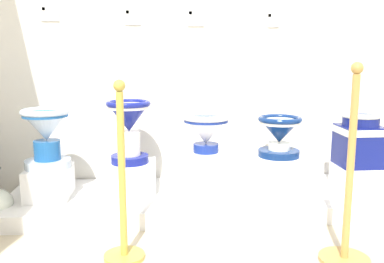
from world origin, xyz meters
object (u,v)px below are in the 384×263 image
antique_toilet_central_ornate (129,123)px  stanchion_post_near_right (348,208)px  info_placard_fourth (273,20)px  antique_toilet_tall_cobalt (279,133)px  info_placard_third (196,18)px  antique_toilet_pale_glazed (46,132)px  plinth_block_central_ornate (130,176)px  antique_toilet_rightmost (206,132)px  info_placard_first (50,13)px  info_placard_second (133,17)px  stanchion_post_near_left (123,203)px  plinth_block_slender_white (357,177)px  plinth_block_tall_cobalt (278,172)px  plinth_block_pale_glazed (49,182)px  antique_toilet_slender_white (359,138)px  plinth_block_rightmost (206,176)px

antique_toilet_central_ornate → stanchion_post_near_right: 1.60m
antique_toilet_central_ornate → info_placard_fourth: (1.13, 0.33, 0.76)m
antique_toilet_tall_cobalt → info_placard_third: size_ratio=2.45×
antique_toilet_pale_glazed → stanchion_post_near_right: size_ratio=0.38×
plinth_block_central_ornate → antique_toilet_rightmost: bearing=-13.0°
antique_toilet_rightmost → info_placard_first: 1.50m
antique_toilet_pale_glazed → antique_toilet_tall_cobalt: (1.68, 0.11, -0.05)m
antique_toilet_tall_cobalt → info_placard_third: (-0.60, 0.33, 0.86)m
info_placard_second → stanchion_post_near_left: (-0.01, -1.19, -1.08)m
antique_toilet_tall_cobalt → info_placard_fourth: (0.01, 0.33, 0.85)m
info_placard_second → antique_toilet_rightmost: bearing=-41.0°
antique_toilet_pale_glazed → plinth_block_slender_white: bearing=1.0°
plinth_block_central_ornate → antique_toilet_rightmost: size_ratio=1.11×
plinth_block_central_ornate → plinth_block_tall_cobalt: plinth_block_tall_cobalt is taller
antique_toilet_pale_glazed → stanchion_post_near_right: bearing=-26.2°
plinth_block_pale_glazed → info_placard_fourth: (1.69, 0.44, 1.16)m
antique_toilet_slender_white → stanchion_post_near_right: bearing=-118.2°
plinth_block_pale_glazed → plinth_block_slender_white: bearing=1.0°
info_placard_fourth → info_placard_second: bearing=180.0°
antique_toilet_central_ornate → info_placard_first: 1.05m
antique_toilet_pale_glazed → info_placard_fourth: info_placard_fourth is taller
antique_toilet_rightmost → plinth_block_tall_cobalt: 0.68m
antique_toilet_pale_glazed → plinth_block_rightmost: antique_toilet_pale_glazed is taller
plinth_block_slender_white → stanchion_post_near_left: bearing=-155.1°
info_placard_second → info_placard_fourth: size_ratio=1.14×
info_placard_second → stanchion_post_near_right: info_placard_second is taller
plinth_block_central_ornate → info_placard_first: bearing=151.2°
plinth_block_slender_white → info_placard_third: size_ratio=2.41×
antique_toilet_rightmost → antique_toilet_tall_cobalt: 0.58m
antique_toilet_rightmost → stanchion_post_near_left: bearing=-126.1°
plinth_block_pale_glazed → plinth_block_slender_white: plinth_block_pale_glazed is taller
plinth_block_pale_glazed → plinth_block_rightmost: bearing=-0.8°
antique_toilet_tall_cobalt → plinth_block_rightmost: bearing=-167.5°
antique_toilet_rightmost → stanchion_post_near_right: stanchion_post_near_right is taller
antique_toilet_slender_white → info_placard_first: size_ratio=2.89×
info_placard_third → info_placard_second: bearing=-180.0°
info_placard_third → stanchion_post_near_right: size_ratio=0.12×
plinth_block_tall_cobalt → antique_toilet_slender_white: 0.65m
plinth_block_pale_glazed → plinth_block_central_ornate: bearing=11.1°
plinth_block_pale_glazed → info_placard_first: info_placard_first is taller
antique_toilet_slender_white → info_placard_third: 1.55m
plinth_block_slender_white → info_placard_fourth: 1.38m
plinth_block_slender_white → stanchion_post_near_left: size_ratio=0.32×
antique_toilet_central_ornate → stanchion_post_near_left: bearing=-88.9°
plinth_block_pale_glazed → antique_toilet_tall_cobalt: 1.72m
antique_toilet_rightmost → info_placard_second: size_ratio=2.64×
antique_toilet_pale_glazed → stanchion_post_near_left: size_ratio=0.42×
antique_toilet_pale_glazed → info_placard_fourth: bearing=14.5°
plinth_block_tall_cobalt → plinth_block_slender_white: plinth_block_tall_cobalt is taller
antique_toilet_tall_cobalt → stanchion_post_near_right: bearing=-84.2°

